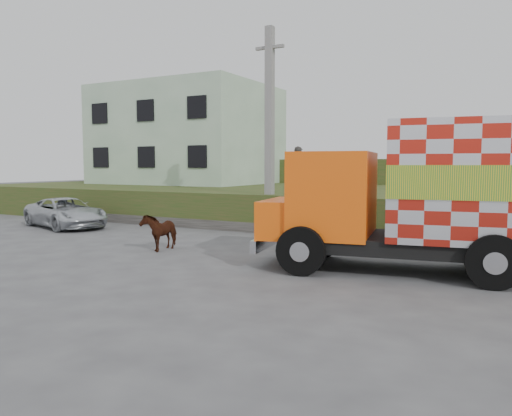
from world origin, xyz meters
The scene contains 10 objects.
ground centered at (0.00, 0.00, 0.00)m, with size 120.00×120.00×0.00m, color #474749.
embankment centered at (0.00, 10.00, 0.75)m, with size 40.00×12.00×1.50m, color #274A18.
embankment_far centered at (0.00, 22.00, 1.50)m, with size 40.00×12.00×3.00m, color #274A18.
retaining_strip centered at (-2.00, 4.20, 0.20)m, with size 16.00×0.50×0.40m, color #595651.
building centered at (-11.00, 13.00, 4.50)m, with size 10.00×8.00×6.00m, color beige.
utility_pole centered at (-1.00, 4.60, 4.08)m, with size 1.20×0.30×8.00m.
cargo_truck centered at (6.30, -0.24, 1.91)m, with size 8.61×4.00×3.70m.
cow centered at (-2.16, -0.77, 0.58)m, with size 0.63×1.38×1.17m, color #321C0C.
suv centered at (-9.30, 1.75, 0.63)m, with size 2.09×4.52×1.26m, color silver.
pedestrian centered at (-0.44, 6.17, 2.47)m, with size 0.70×0.46×1.93m, color #292724.
Camera 1 is at (7.86, -13.06, 2.68)m, focal length 35.00 mm.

